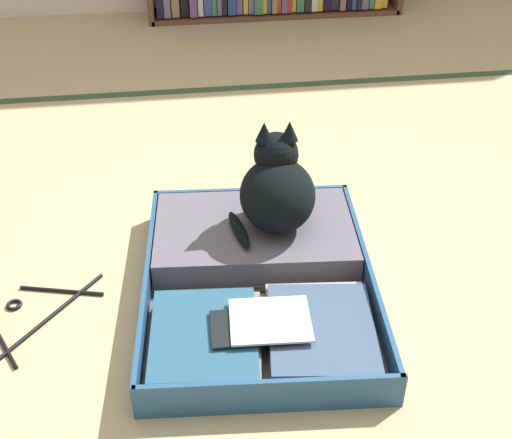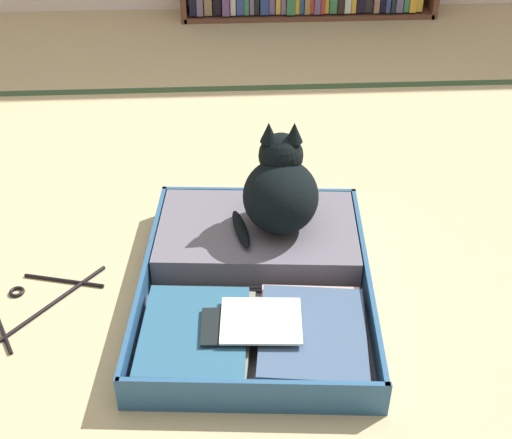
# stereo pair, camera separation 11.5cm
# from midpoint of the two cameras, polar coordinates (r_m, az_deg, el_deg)

# --- Properties ---
(ground_plane) EXTENTS (10.00, 10.00, 0.00)m
(ground_plane) POSITION_cam_midpoint_polar(r_m,az_deg,el_deg) (1.79, 1.00, -6.76)
(ground_plane) COLOR tan
(tatami_border) EXTENTS (4.80, 0.05, 0.00)m
(tatami_border) POSITION_cam_midpoint_polar(r_m,az_deg,el_deg) (2.91, -0.87, 11.01)
(tatami_border) COLOR #314C2D
(tatami_border) RESTS_ON ground_plane
(open_suitcase) EXTENTS (0.64, 0.81, 0.10)m
(open_suitcase) POSITION_cam_midpoint_polar(r_m,az_deg,el_deg) (1.80, 1.85, -4.69)
(open_suitcase) COLOR #264F78
(open_suitcase) RESTS_ON ground_plane
(black_cat) EXTENTS (0.25, 0.24, 0.30)m
(black_cat) POSITION_cam_midpoint_polar(r_m,az_deg,el_deg) (1.83, 3.85, 2.48)
(black_cat) COLOR black
(black_cat) RESTS_ON open_suitcase
(clothes_hanger) EXTENTS (0.30, 0.33, 0.01)m
(clothes_hanger) POSITION_cam_midpoint_polar(r_m,az_deg,el_deg) (1.84, -16.43, -6.83)
(clothes_hanger) COLOR black
(clothes_hanger) RESTS_ON ground_plane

